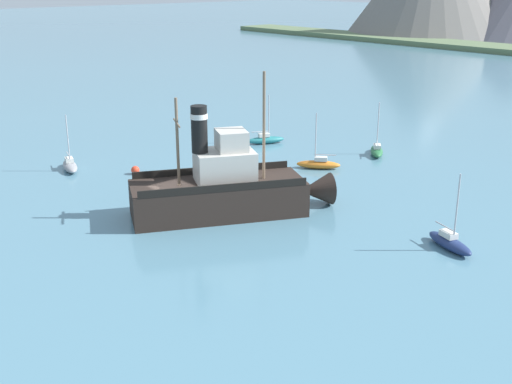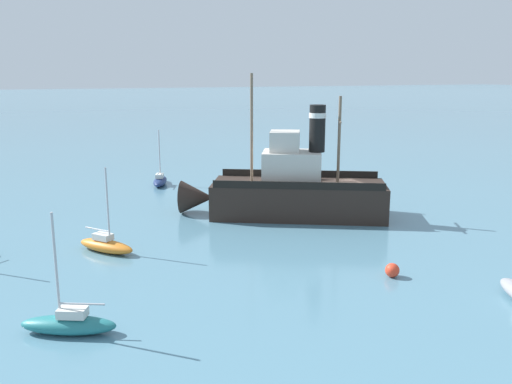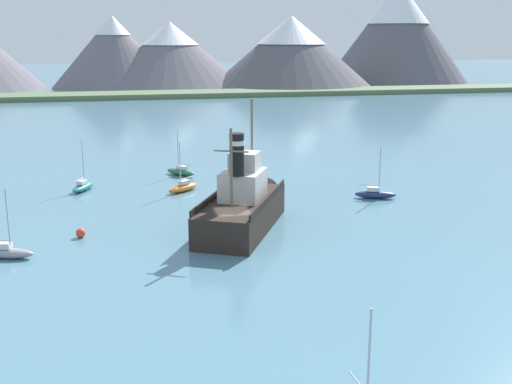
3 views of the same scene
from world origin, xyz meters
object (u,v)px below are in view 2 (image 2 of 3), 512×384
Objects in this scene: sailboat_navy at (160,180)px; sailboat_orange at (106,245)px; old_tugboat at (290,190)px; mooring_buoy at (392,270)px; sailboat_teal at (69,323)px.

sailboat_navy is 1.00× the size of sailboat_orange.
old_tugboat is 15.32m from sailboat_navy.
old_tugboat is 20.24× the size of mooring_buoy.
sailboat_teal is 1.00× the size of sailboat_navy.
sailboat_teal is (-12.96, 15.40, -1.40)m from old_tugboat.
sailboat_teal is at bearing 91.69° from mooring_buoy.
mooring_buoy is (-26.33, -6.34, -0.07)m from sailboat_navy.
old_tugboat reaches higher than mooring_buoy.
old_tugboat is at bearing -75.24° from sailboat_orange.
old_tugboat is 20.18m from sailboat_teal.
sailboat_teal is 28.24m from sailboat_navy.
sailboat_navy is at bearing 13.54° from mooring_buoy.
sailboat_navy is 6.89× the size of mooring_buoy.
sailboat_teal is 1.00× the size of sailboat_orange.
sailboat_navy is (13.82, 6.45, -1.40)m from old_tugboat.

